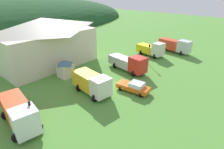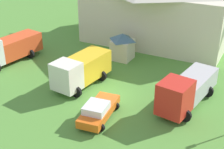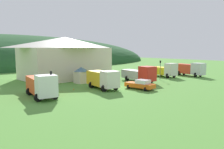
# 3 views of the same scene
# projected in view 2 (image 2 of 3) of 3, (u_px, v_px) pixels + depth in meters

# --- Properties ---
(ground_plane) EXTENTS (200.00, 200.00, 0.00)m
(ground_plane) POSITION_uv_depth(u_px,v_px,m) (110.00, 96.00, 31.70)
(ground_plane) COLOR #518C38
(depot_building) EXTENTS (19.57, 12.63, 9.39)m
(depot_building) POSITION_uv_depth(u_px,v_px,m) (160.00, 4.00, 43.47)
(depot_building) COLOR beige
(depot_building) RESTS_ON ground
(play_shed_cream) EXTENTS (2.47, 2.50, 3.18)m
(play_shed_cream) POSITION_uv_depth(u_px,v_px,m) (122.00, 46.00, 38.73)
(play_shed_cream) COLOR beige
(play_shed_cream) RESTS_ON ground
(heavy_rig_white) EXTENTS (4.00, 8.18, 3.39)m
(heavy_rig_white) POSITION_uv_depth(u_px,v_px,m) (7.00, 48.00, 37.78)
(heavy_rig_white) COLOR white
(heavy_rig_white) RESTS_ON ground
(heavy_rig_striped) EXTENTS (3.83, 6.99, 3.22)m
(heavy_rig_striped) POSITION_uv_depth(u_px,v_px,m) (81.00, 69.00, 32.81)
(heavy_rig_striped) COLOR silver
(heavy_rig_striped) RESTS_ON ground
(crane_truck_red) EXTENTS (3.95, 8.67, 3.37)m
(crane_truck_red) POSITION_uv_depth(u_px,v_px,m) (186.00, 90.00, 29.31)
(crane_truck_red) COLOR red
(crane_truck_red) RESTS_ON ground
(service_pickup_orange) EXTENTS (2.78, 5.29, 1.66)m
(service_pickup_orange) POSITION_uv_depth(u_px,v_px,m) (98.00, 110.00, 27.88)
(service_pickup_orange) COLOR orange
(service_pickup_orange) RESTS_ON ground
(traffic_cone_near_pickup) EXTENTS (0.36, 0.36, 0.59)m
(traffic_cone_near_pickup) POSITION_uv_depth(u_px,v_px,m) (63.00, 67.00, 37.38)
(traffic_cone_near_pickup) COLOR orange
(traffic_cone_near_pickup) RESTS_ON ground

